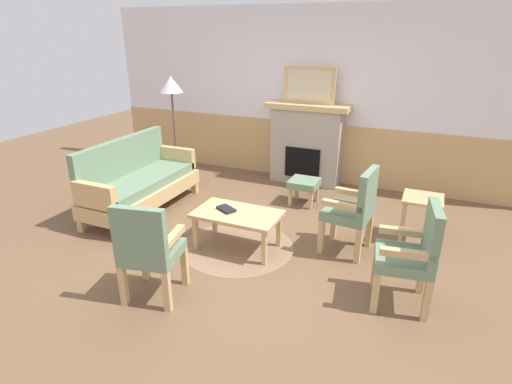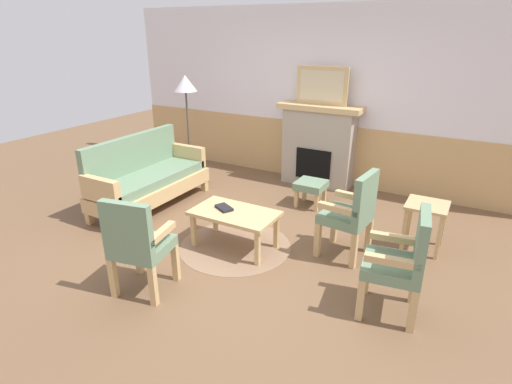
% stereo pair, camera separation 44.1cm
% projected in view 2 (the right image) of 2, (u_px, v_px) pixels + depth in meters
% --- Properties ---
extents(ground_plane, '(14.00, 14.00, 0.00)m').
position_uv_depth(ground_plane, '(241.00, 246.00, 4.73)').
color(ground_plane, brown).
extents(wall_back, '(7.20, 0.14, 2.70)m').
position_uv_depth(wall_back, '(327.00, 100.00, 6.34)').
color(wall_back, white).
rests_on(wall_back, ground_plane).
extents(fireplace, '(1.30, 0.44, 1.28)m').
position_uv_depth(fireplace, '(318.00, 145.00, 6.38)').
color(fireplace, '#A39989').
rests_on(fireplace, ground_plane).
extents(framed_picture, '(0.80, 0.04, 0.56)m').
position_uv_depth(framed_picture, '(322.00, 86.00, 6.04)').
color(framed_picture, tan).
rests_on(framed_picture, fireplace).
extents(couch, '(0.70, 1.80, 0.98)m').
position_uv_depth(couch, '(148.00, 179.00, 5.68)').
color(couch, tan).
rests_on(couch, ground_plane).
extents(coffee_table, '(0.96, 0.56, 0.44)m').
position_uv_depth(coffee_table, '(235.00, 216.00, 4.57)').
color(coffee_table, tan).
rests_on(coffee_table, ground_plane).
extents(round_rug, '(1.29, 1.29, 0.01)m').
position_uv_depth(round_rug, '(235.00, 246.00, 4.71)').
color(round_rug, '#896B51').
rests_on(round_rug, ground_plane).
extents(book_on_table, '(0.26, 0.22, 0.03)m').
position_uv_depth(book_on_table, '(224.00, 208.00, 4.61)').
color(book_on_table, black).
rests_on(book_on_table, coffee_table).
extents(footstool, '(0.40, 0.40, 0.36)m').
position_uv_depth(footstool, '(311.00, 187.00, 5.71)').
color(footstool, tan).
rests_on(footstool, ground_plane).
extents(armchair_near_fireplace, '(0.53, 0.53, 0.98)m').
position_uv_depth(armchair_near_fireplace, '(352.00, 211.00, 4.33)').
color(armchair_near_fireplace, tan).
rests_on(armchair_near_fireplace, ground_plane).
extents(armchair_by_window_left, '(0.54, 0.54, 0.98)m').
position_uv_depth(armchair_by_window_left, '(402.00, 259.00, 3.42)').
color(armchair_by_window_left, tan).
rests_on(armchair_by_window_left, ground_plane).
extents(armchair_front_left, '(0.57, 0.57, 0.98)m').
position_uv_depth(armchair_front_left, '(137.00, 242.00, 3.70)').
color(armchair_front_left, tan).
rests_on(armchair_front_left, ground_plane).
extents(side_table, '(0.44, 0.44, 0.55)m').
position_uv_depth(side_table, '(426.00, 213.00, 4.52)').
color(side_table, tan).
rests_on(side_table, ground_plane).
extents(floor_lamp_by_couch, '(0.36, 0.36, 1.68)m').
position_uv_depth(floor_lamp_by_couch, '(186.00, 90.00, 6.41)').
color(floor_lamp_by_couch, '#332D28').
rests_on(floor_lamp_by_couch, ground_plane).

